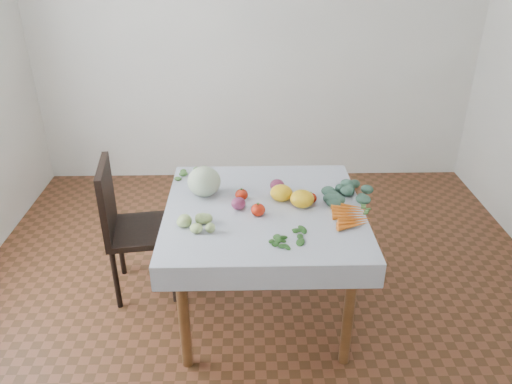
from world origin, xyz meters
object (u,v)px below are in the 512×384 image
chair (127,221)px  carrot_bunch (352,215)px  cabbage (204,181)px  table (264,223)px  heirloom_back (281,193)px

chair → carrot_bunch: (1.34, -0.37, 0.24)m
cabbage → carrot_bunch: 0.88m
cabbage → carrot_bunch: (0.83, -0.29, -0.07)m
table → cabbage: bearing=155.0°
table → chair: 0.90m
heirloom_back → table: bearing=-139.7°
heirloom_back → carrot_bunch: (0.38, -0.21, -0.03)m
table → chair: size_ratio=1.08×
table → carrot_bunch: size_ratio=3.32×
cabbage → carrot_bunch: bearing=-19.1°
chair → carrot_bunch: size_ratio=3.07×
carrot_bunch → table: bearing=165.4°
cabbage → heirloom_back: (0.45, -0.07, -0.04)m
heirloom_back → carrot_bunch: 0.43m
table → cabbage: size_ratio=5.07×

